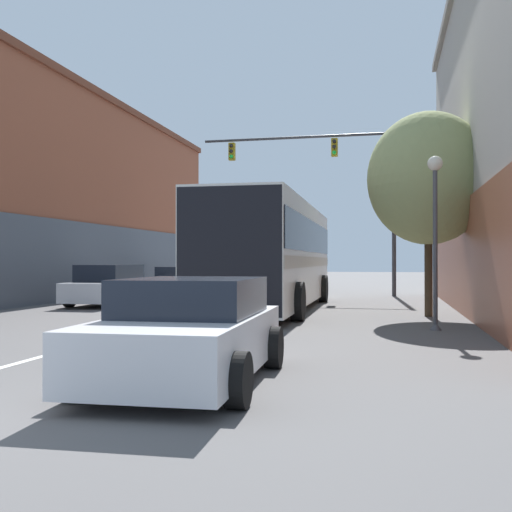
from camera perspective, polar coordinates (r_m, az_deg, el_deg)
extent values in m
cube|color=silver|center=(18.12, -4.89, -5.30)|extent=(0.14, 38.82, 0.01)
cube|color=#995138|center=(27.73, -20.22, 5.45)|extent=(6.06, 26.65, 8.76)
cube|color=#4C515B|center=(26.09, -14.72, -0.45)|extent=(0.24, 26.12, 3.06)
cube|color=brown|center=(28.48, -20.19, 13.94)|extent=(6.31, 26.92, 0.30)
cube|color=#995138|center=(17.87, 19.43, -0.22)|extent=(0.24, 20.12, 3.20)
cube|color=silver|center=(18.98, 1.65, 0.18)|extent=(2.68, 11.64, 3.04)
cube|color=black|center=(19.00, 1.65, 1.83)|extent=(2.72, 11.41, 0.97)
cube|color=beige|center=(18.98, 1.65, -0.56)|extent=(2.71, 11.52, 0.30)
cube|color=black|center=(13.33, -2.62, 0.45)|extent=(2.42, 0.10, 2.92)
cylinder|color=black|center=(22.77, 0.07, -3.06)|extent=(0.32, 1.01, 1.00)
cylinder|color=black|center=(22.41, 6.42, -3.10)|extent=(0.32, 1.01, 1.00)
cylinder|color=black|center=(15.80, -5.13, -4.21)|extent=(0.32, 1.01, 1.00)
cylinder|color=black|center=(15.27, 4.01, -4.34)|extent=(0.32, 1.01, 1.00)
cube|color=silver|center=(7.64, -6.54, -8.21)|extent=(1.88, 3.88, 0.67)
cube|color=black|center=(7.80, -6.04, -3.84)|extent=(1.68, 2.04, 0.47)
cylinder|color=black|center=(9.07, -9.84, -8.27)|extent=(0.24, 0.60, 0.60)
cylinder|color=black|center=(8.61, 1.67, -8.70)|extent=(0.24, 0.60, 0.60)
cylinder|color=black|center=(6.92, -16.83, -10.70)|extent=(0.24, 0.60, 0.60)
cylinder|color=black|center=(6.31, -1.74, -11.72)|extent=(0.24, 0.60, 0.60)
cube|color=silver|center=(21.56, -13.47, -3.19)|extent=(1.75, 4.72, 0.64)
cube|color=black|center=(21.32, -13.73, -1.58)|extent=(1.57, 2.47, 0.58)
cylinder|color=black|center=(23.25, -13.88, -3.41)|extent=(0.23, 0.67, 0.66)
cylinder|color=black|center=(22.56, -9.91, -3.51)|extent=(0.23, 0.67, 0.66)
cylinder|color=black|center=(20.66, -17.35, -3.77)|extent=(0.23, 0.67, 0.66)
cylinder|color=black|center=(19.89, -12.98, -3.91)|extent=(0.23, 0.67, 0.66)
cube|color=silver|center=(36.37, -1.95, -2.06)|extent=(2.05, 4.09, 0.72)
cube|color=black|center=(36.16, -2.01, -1.01)|extent=(1.82, 2.16, 0.61)
cylinder|color=black|center=(37.81, -2.99, -2.35)|extent=(0.24, 0.59, 0.58)
cylinder|color=black|center=(37.41, -0.08, -2.37)|extent=(0.24, 0.59, 0.58)
cylinder|color=black|center=(35.39, -3.92, -2.47)|extent=(0.24, 0.59, 0.58)
cylinder|color=black|center=(34.96, -0.81, -2.50)|extent=(0.24, 0.59, 0.58)
cube|color=silver|center=(27.52, -7.16, -2.70)|extent=(1.95, 4.07, 0.56)
cube|color=black|center=(27.31, -7.29, -1.57)|extent=(1.72, 2.14, 0.53)
cylinder|color=black|center=(28.98, -8.17, -2.84)|extent=(0.25, 0.66, 0.66)
cylinder|color=black|center=(28.46, -4.64, -2.89)|extent=(0.25, 0.66, 0.66)
cylinder|color=black|center=(26.65, -9.85, -3.05)|extent=(0.25, 0.66, 0.66)
cylinder|color=black|center=(26.07, -6.04, -3.11)|extent=(0.25, 0.66, 0.66)
cylinder|color=#333338|center=(26.72, 13.01, 4.19)|extent=(0.18, 0.18, 7.39)
cylinder|color=#333338|center=(27.52, 3.86, 11.19)|extent=(8.57, 0.12, 0.12)
cube|color=#9E8419|center=(27.21, 7.49, 10.21)|extent=(0.28, 0.24, 0.80)
sphere|color=black|center=(27.11, 7.46, 10.79)|extent=(0.18, 0.18, 0.18)
sphere|color=black|center=(27.06, 7.46, 10.27)|extent=(0.18, 0.18, 0.18)
sphere|color=green|center=(27.02, 7.46, 9.75)|extent=(0.18, 0.18, 0.18)
cube|color=#9E8419|center=(28.02, -2.30, 9.90)|extent=(0.28, 0.24, 0.80)
sphere|color=black|center=(27.92, -2.38, 10.45)|extent=(0.18, 0.18, 0.18)
sphere|color=black|center=(27.88, -2.38, 9.95)|extent=(0.18, 0.18, 0.18)
sphere|color=green|center=(27.83, -2.38, 9.45)|extent=(0.18, 0.18, 0.18)
cone|color=#47474C|center=(13.87, 16.72, -6.37)|extent=(0.26, 0.26, 0.20)
cylinder|color=#47474C|center=(13.80, 16.71, 0.61)|extent=(0.10, 0.10, 3.57)
sphere|color=#EFE5CC|center=(13.97, 16.69, 8.44)|extent=(0.33, 0.33, 0.33)
cylinder|color=#3D2D1E|center=(17.13, 16.11, -1.56)|extent=(0.22, 0.22, 2.40)
ellipsoid|color=#99A366|center=(17.28, 16.09, 7.14)|extent=(3.33, 3.00, 3.67)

